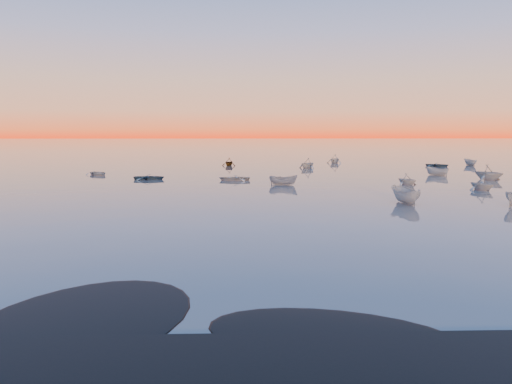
{
  "coord_description": "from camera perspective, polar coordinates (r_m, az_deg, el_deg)",
  "views": [
    {
      "loc": [
        1.63,
        -18.29,
        6.5
      ],
      "look_at": [
        2.99,
        28.0,
        0.79
      ],
      "focal_mm": 35.0,
      "sensor_mm": 36.0,
      "label": 1
    }
  ],
  "objects": [
    {
      "name": "ground",
      "position": [
        118.48,
        -2.47,
        3.88
      ],
      "size": [
        600.0,
        600.0,
        0.0
      ],
      "primitive_type": "plane",
      "color": "slate",
      "rests_on": "ground"
    },
    {
      "name": "mud_lobes",
      "position": [
        18.54,
        -6.81,
        -13.51
      ],
      "size": [
        140.0,
        6.0,
        0.07
      ],
      "primitive_type": null,
      "color": "black",
      "rests_on": "ground"
    },
    {
      "name": "moored_fleet",
      "position": [
        71.61,
        -2.98,
        1.81
      ],
      "size": [
        124.0,
        58.0,
        1.2
      ],
      "primitive_type": null,
      "color": "#B8B8B4",
      "rests_on": "ground"
    },
    {
      "name": "boat_near_right",
      "position": [
        60.28,
        24.37,
        0.21
      ],
      "size": [
        3.6,
        2.59,
        1.15
      ],
      "primitive_type": "imported",
      "rotation": [
        0.0,
        0.0,
        3.52
      ],
      "color": "#B8B8B4",
      "rests_on": "ground"
    }
  ]
}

